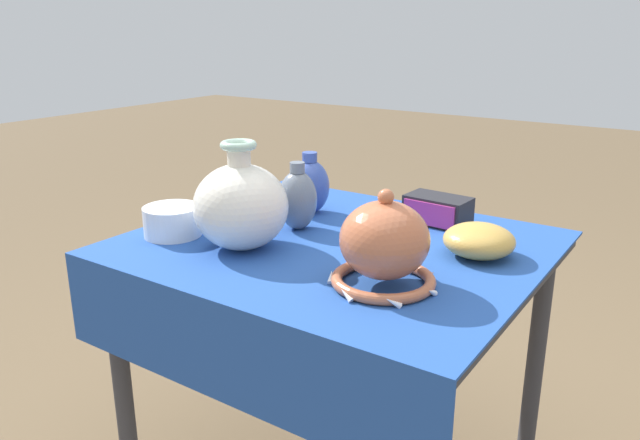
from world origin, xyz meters
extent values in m
cylinder|color=#38383D|center=(-0.39, -0.33, 0.35)|extent=(0.04, 0.04, 0.71)
cylinder|color=#38383D|center=(-0.39, 0.33, 0.35)|extent=(0.04, 0.04, 0.71)
cylinder|color=#38383D|center=(0.39, 0.33, 0.35)|extent=(0.04, 0.04, 0.71)
cube|color=#38383D|center=(0.00, 0.00, 0.72)|extent=(0.89, 0.77, 0.03)
cube|color=#234C9E|center=(0.00, 0.00, 0.74)|extent=(0.91, 0.79, 0.01)
cube|color=#234C9E|center=(0.00, -0.40, 0.64)|extent=(0.91, 0.01, 0.21)
ellipsoid|color=white|center=(-0.15, -0.15, 0.84)|extent=(0.21, 0.21, 0.19)
cylinder|color=white|center=(-0.15, -0.15, 0.95)|extent=(0.05, 0.05, 0.05)
torus|color=#A8CCB7|center=(-0.15, -0.15, 0.97)|extent=(0.08, 0.08, 0.02)
torus|color=#BC6642|center=(0.21, -0.16, 0.75)|extent=(0.20, 0.20, 0.02)
ellipsoid|color=#BC6642|center=(0.21, -0.16, 0.83)|extent=(0.17, 0.17, 0.15)
sphere|color=#BC6642|center=(0.21, -0.16, 0.92)|extent=(0.03, 0.03, 0.03)
cone|color=white|center=(0.31, -0.16, 0.75)|extent=(0.01, 0.03, 0.03)
cone|color=white|center=(0.27, -0.08, 0.75)|extent=(0.03, 0.03, 0.03)
cone|color=white|center=(0.19, -0.06, 0.75)|extent=(0.03, 0.02, 0.03)
cone|color=white|center=(0.12, -0.12, 0.75)|extent=(0.03, 0.03, 0.03)
cone|color=white|center=(0.12, -0.20, 0.75)|extent=(0.03, 0.03, 0.03)
cone|color=white|center=(0.19, -0.26, 0.75)|extent=(0.03, 0.02, 0.03)
cone|color=white|center=(0.27, -0.24, 0.75)|extent=(0.03, 0.03, 0.03)
cube|color=#232328|center=(0.13, 0.26, 0.78)|extent=(0.16, 0.10, 0.07)
cube|color=#B23384|center=(0.13, 0.21, 0.78)|extent=(0.14, 0.02, 0.06)
ellipsoid|color=#3851A8|center=(-0.18, 0.15, 0.81)|extent=(0.10, 0.10, 0.14)
cylinder|color=#3851A8|center=(-0.18, 0.15, 0.89)|extent=(0.04, 0.04, 0.02)
ellipsoid|color=gold|center=(0.30, 0.09, 0.78)|extent=(0.15, 0.15, 0.07)
ellipsoid|color=slate|center=(-0.13, 0.02, 0.81)|extent=(0.09, 0.09, 0.14)
cylinder|color=slate|center=(-0.13, 0.02, 0.89)|extent=(0.04, 0.04, 0.03)
cylinder|color=white|center=(-0.35, -0.18, 0.78)|extent=(0.14, 0.14, 0.07)
camera|label=1|loc=(0.73, -1.14, 1.23)|focal=35.00mm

